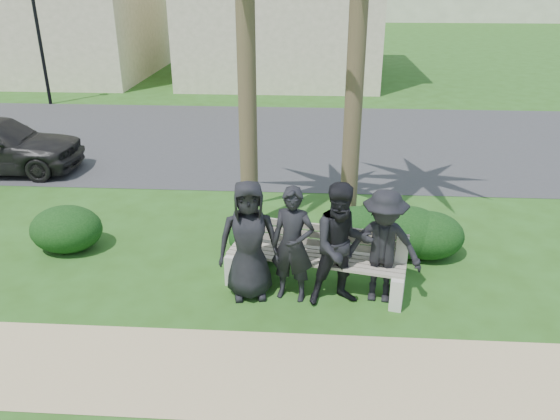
# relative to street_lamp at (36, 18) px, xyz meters

# --- Properties ---
(ground) EXTENTS (160.00, 160.00, 0.00)m
(ground) POSITION_rel_street_lamp_xyz_m (9.00, -12.00, -2.94)
(ground) COLOR #274D16
(ground) RESTS_ON ground
(footpath) EXTENTS (30.00, 1.60, 0.01)m
(footpath) POSITION_rel_street_lamp_xyz_m (9.00, -13.80, -2.94)
(footpath) COLOR tan
(footpath) RESTS_ON ground
(asphalt_street) EXTENTS (160.00, 8.00, 0.01)m
(asphalt_street) POSITION_rel_street_lamp_xyz_m (9.00, -4.00, -2.94)
(asphalt_street) COLOR #2D2D30
(asphalt_street) RESTS_ON ground
(street_lamp) EXTENTS (0.36, 0.36, 4.29)m
(street_lamp) POSITION_rel_street_lamp_xyz_m (0.00, 0.00, 0.00)
(street_lamp) COLOR black
(street_lamp) RESTS_ON ground
(park_bench) EXTENTS (2.78, 1.16, 0.93)m
(park_bench) POSITION_rel_street_lamp_xyz_m (9.57, -11.80, -2.52)
(park_bench) COLOR gray
(park_bench) RESTS_ON ground
(man_a) EXTENTS (0.96, 0.70, 1.80)m
(man_a) POSITION_rel_street_lamp_xyz_m (8.63, -12.08, -2.04)
(man_a) COLOR black
(man_a) RESTS_ON ground
(man_b) EXTENTS (0.71, 0.55, 1.73)m
(man_b) POSITION_rel_street_lamp_xyz_m (9.25, -12.10, -2.08)
(man_b) COLOR black
(man_b) RESTS_ON ground
(man_c) EXTENTS (1.03, 0.88, 1.84)m
(man_c) POSITION_rel_street_lamp_xyz_m (9.94, -12.18, -2.02)
(man_c) COLOR black
(man_c) RESTS_ON ground
(man_d) EXTENTS (1.19, 0.80, 1.72)m
(man_d) POSITION_rel_street_lamp_xyz_m (10.53, -12.07, -2.09)
(man_d) COLOR black
(man_d) RESTS_ON ground
(hedge_a) EXTENTS (1.22, 1.01, 0.80)m
(hedge_a) POSITION_rel_street_lamp_xyz_m (5.32, -10.82, -2.54)
(hedge_a) COLOR black
(hedge_a) RESTS_ON ground
(hedge_c) EXTENTS (1.10, 0.91, 0.71)m
(hedge_c) POSITION_rel_street_lamp_xyz_m (8.68, -10.86, -2.59)
(hedge_c) COLOR black
(hedge_c) RESTS_ON ground
(hedge_d) EXTENTS (1.17, 0.97, 0.76)m
(hedge_d) POSITION_rel_street_lamp_xyz_m (10.32, -10.47, -2.56)
(hedge_d) COLOR black
(hedge_d) RESTS_ON ground
(hedge_e) EXTENTS (1.31, 1.08, 0.86)m
(hedge_e) POSITION_rel_street_lamp_xyz_m (11.11, -10.62, -2.52)
(hedge_e) COLOR black
(hedge_e) RESTS_ON ground
(hedge_f) EXTENTS (1.21, 1.00, 0.79)m
(hedge_f) POSITION_rel_street_lamp_xyz_m (11.46, -10.66, -2.55)
(hedge_f) COLOR black
(hedge_f) RESTS_ON ground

